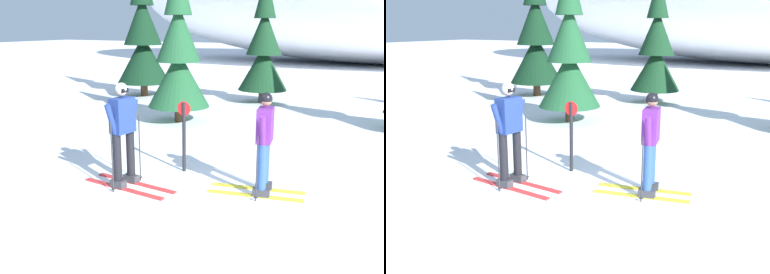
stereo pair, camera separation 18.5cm
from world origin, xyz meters
The scene contains 7 objects.
ground_plane centered at (0.00, 0.00, 0.00)m, with size 120.00×120.00×0.00m, color white.
skier_purple_jacket centered at (1.11, 1.38, 0.92)m, with size 1.68×0.82×1.74m.
skier_navy_jacket centered at (-1.17, 0.58, 0.98)m, with size 1.80×0.81×1.85m.
pine_tree_far_left centered at (-6.72, 9.22, 2.27)m, with size 2.09×2.09×5.42m.
pine_tree_left centered at (-3.02, 5.66, 1.97)m, with size 1.81×1.81×4.70m.
pine_tree_center_left centered at (-2.02, 10.08, 1.94)m, with size 1.79×1.79×4.64m.
trail_marker_post centered at (-0.64, 1.78, 0.79)m, with size 0.28×0.07×1.39m.
Camera 1 is at (3.42, -5.35, 2.80)m, focal length 40.95 mm.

